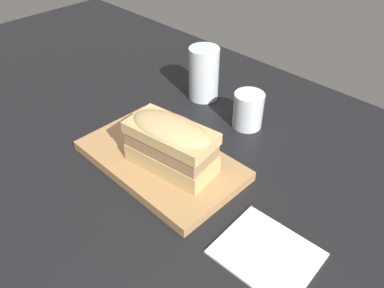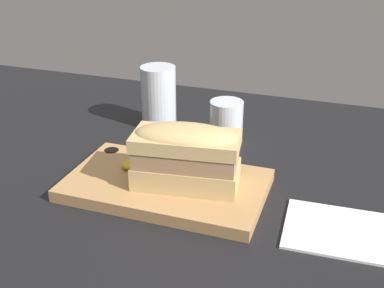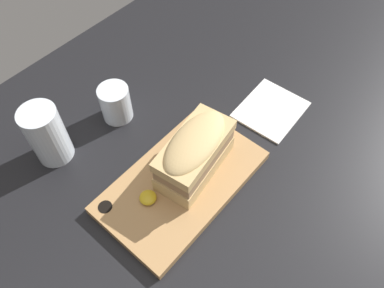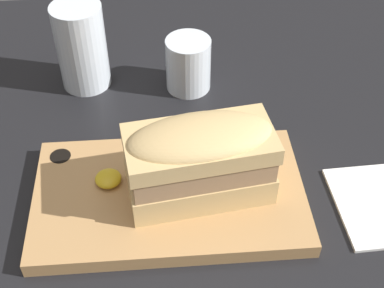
{
  "view_description": "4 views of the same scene",
  "coord_description": "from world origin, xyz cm",
  "px_view_note": "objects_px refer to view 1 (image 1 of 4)",
  "views": [
    {
      "loc": [
        37.21,
        -32.68,
        49.08
      ],
      "look_at": [
        1.56,
        3.6,
        8.83
      ],
      "focal_mm": 35.0,
      "sensor_mm": 36.0,
      "label": 1
    },
    {
      "loc": [
        20.89,
        -59.2,
        41.69
      ],
      "look_at": [
        -0.95,
        3.61,
        9.62
      ],
      "focal_mm": 45.0,
      "sensor_mm": 36.0,
      "label": 2
    },
    {
      "loc": [
        -29.33,
        -22.66,
        63.9
      ],
      "look_at": [
        0.08,
        2.61,
        9.02
      ],
      "focal_mm": 35.0,
      "sensor_mm": 36.0,
      "label": 3
    },
    {
      "loc": [
        -4.93,
        -38.99,
        50.3
      ],
      "look_at": [
        -1.67,
        3.13,
        9.26
      ],
      "focal_mm": 50.0,
      "sensor_mm": 36.0,
      "label": 4
    }
  ],
  "objects_px": {
    "water_glass": "(204,77)",
    "wine_glass": "(248,112)",
    "serving_board": "(160,160)",
    "napkin": "(267,253)",
    "sandwich": "(171,142)"
  },
  "relations": [
    {
      "from": "sandwich",
      "to": "water_glass",
      "type": "relative_size",
      "value": 1.35
    },
    {
      "from": "napkin",
      "to": "wine_glass",
      "type": "bearing_deg",
      "value": 133.1
    },
    {
      "from": "water_glass",
      "to": "wine_glass",
      "type": "height_order",
      "value": "water_glass"
    },
    {
      "from": "sandwich",
      "to": "wine_glass",
      "type": "bearing_deg",
      "value": 89.14
    },
    {
      "from": "sandwich",
      "to": "water_glass",
      "type": "height_order",
      "value": "water_glass"
    },
    {
      "from": "serving_board",
      "to": "napkin",
      "type": "relative_size",
      "value": 2.13
    },
    {
      "from": "serving_board",
      "to": "water_glass",
      "type": "xyz_separation_m",
      "value": [
        -0.11,
        0.24,
        0.04
      ]
    },
    {
      "from": "serving_board",
      "to": "wine_glass",
      "type": "distance_m",
      "value": 0.22
    },
    {
      "from": "serving_board",
      "to": "sandwich",
      "type": "height_order",
      "value": "sandwich"
    },
    {
      "from": "water_glass",
      "to": "wine_glass",
      "type": "bearing_deg",
      "value": -7.95
    },
    {
      "from": "wine_glass",
      "to": "napkin",
      "type": "distance_m",
      "value": 0.33
    },
    {
      "from": "sandwich",
      "to": "napkin",
      "type": "relative_size",
      "value": 1.16
    },
    {
      "from": "serving_board",
      "to": "napkin",
      "type": "bearing_deg",
      "value": -5.46
    },
    {
      "from": "sandwich",
      "to": "wine_glass",
      "type": "height_order",
      "value": "sandwich"
    },
    {
      "from": "serving_board",
      "to": "water_glass",
      "type": "bearing_deg",
      "value": 114.89
    }
  ]
}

